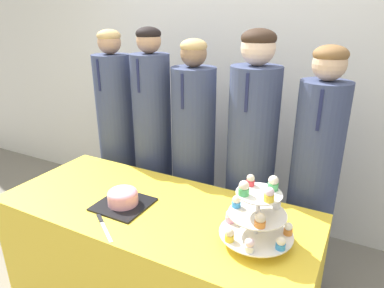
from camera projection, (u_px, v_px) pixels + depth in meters
name	position (u px, v px, depth m)	size (l,w,h in m)	color
wall_back	(241.00, 62.00, 2.71)	(9.00, 0.06, 2.70)	silver
table	(157.00, 259.00, 2.01)	(1.76, 0.75, 0.71)	yellow
round_cake	(123.00, 197.00, 1.88)	(0.28, 0.28, 0.11)	black
cake_knife	(102.00, 223.00, 1.73)	(0.23, 0.17, 0.01)	silver
cupcake_stand	(257.00, 215.00, 1.54)	(0.34, 0.34, 0.33)	silver
student_0	(117.00, 141.00, 2.70)	(0.28, 0.28, 1.61)	#384266
student_1	(153.00, 147.00, 2.55)	(0.27, 0.28, 1.63)	#384266
student_2	(193.00, 160.00, 2.41)	(0.30, 0.30, 1.56)	#384266
student_3	(250.00, 166.00, 2.22)	(0.31, 0.32, 1.63)	#384266
student_4	(313.00, 184.00, 2.06)	(0.28, 0.29, 1.56)	#384266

